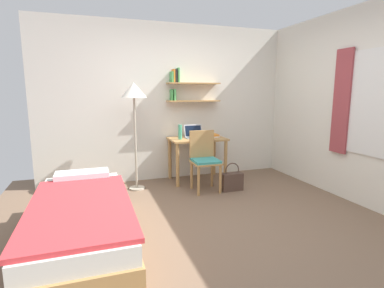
% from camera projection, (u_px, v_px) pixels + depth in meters
% --- Properties ---
extents(ground_plane, '(5.28, 5.28, 0.00)m').
position_uv_depth(ground_plane, '(219.00, 224.00, 3.43)').
color(ground_plane, brown).
extents(wall_back, '(4.40, 0.27, 2.60)m').
position_uv_depth(wall_back, '(173.00, 103.00, 5.09)').
color(wall_back, silver).
rests_on(wall_back, ground_plane).
extents(wall_right, '(0.10, 4.40, 2.60)m').
position_uv_depth(wall_right, '(366.00, 106.00, 3.84)').
color(wall_right, silver).
rests_on(wall_right, ground_plane).
extents(bed, '(0.89, 2.07, 0.54)m').
position_uv_depth(bed, '(82.00, 222.00, 2.91)').
color(bed, '#B2844C').
rests_on(bed, ground_plane).
extents(desk, '(0.92, 0.58, 0.73)m').
position_uv_depth(desk, '(197.00, 146.00, 5.02)').
color(desk, '#B2844C').
rests_on(desk, ground_plane).
extents(desk_chair, '(0.42, 0.42, 0.90)m').
position_uv_depth(desk_chair, '(204.00, 158.00, 4.54)').
color(desk_chair, '#B2844C').
rests_on(desk_chair, ground_plane).
extents(standing_lamp, '(0.38, 0.38, 1.62)m').
position_uv_depth(standing_lamp, '(134.00, 96.00, 4.41)').
color(standing_lamp, '#B2A893').
rests_on(standing_lamp, ground_plane).
extents(laptop, '(0.32, 0.23, 0.22)m').
position_uv_depth(laptop, '(194.00, 134.00, 5.04)').
color(laptop, '#B7BABF').
rests_on(laptop, desk).
extents(water_bottle, '(0.06, 0.06, 0.24)m').
position_uv_depth(water_bottle, '(180.00, 132.00, 4.83)').
color(water_bottle, '#42A87F').
rests_on(water_bottle, desk).
extents(book_stack, '(0.17, 0.24, 0.05)m').
position_uv_depth(book_stack, '(213.00, 135.00, 5.13)').
color(book_stack, silver).
rests_on(book_stack, desk).
extents(handbag, '(0.33, 0.13, 0.43)m').
position_uv_depth(handbag, '(232.00, 181.00, 4.56)').
color(handbag, '#4C382D').
rests_on(handbag, ground_plane).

